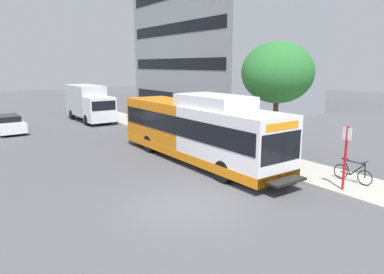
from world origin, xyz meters
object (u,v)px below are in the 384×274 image
at_px(box_truck_background, 89,102).
at_px(bus_stop_sign_pole, 346,153).
at_px(transit_bus, 197,130).
at_px(street_tree_near_stop, 277,73).
at_px(bicycle_parked, 353,173).
at_px(parked_car_far_lane, 9,124).

bearing_deg(box_truck_background, bus_stop_sign_pole, -85.52).
relative_size(transit_bus, bus_stop_sign_pole, 4.71).
bearing_deg(transit_bus, street_tree_near_stop, -26.24).
distance_m(bus_stop_sign_pole, bicycle_parked, 1.64).
height_order(bus_stop_sign_pole, parked_car_far_lane, bus_stop_sign_pole).
distance_m(bus_stop_sign_pole, parked_car_far_lane, 24.01).
bearing_deg(transit_bus, box_truck_background, 89.75).
relative_size(bicycle_parked, box_truck_background, 0.25).
bearing_deg(box_truck_background, transit_bus, -90.25).
xyz_separation_m(bus_stop_sign_pole, box_truck_background, (-1.90, 24.23, 0.09)).
distance_m(transit_bus, box_truck_background, 16.93).
relative_size(bus_stop_sign_pole, parked_car_far_lane, 0.58).
height_order(bicycle_parked, street_tree_near_stop, street_tree_near_stop).
bearing_deg(bicycle_parked, parked_car_far_lane, 114.65).
height_order(transit_bus, bus_stop_sign_pole, transit_bus).
distance_m(transit_bus, bicycle_parked, 7.77).
xyz_separation_m(parked_car_far_lane, box_truck_background, (6.99, 1.94, 1.08)).
height_order(transit_bus, bicycle_parked, transit_bus).
bearing_deg(transit_bus, bus_stop_sign_pole, -74.87).
relative_size(bicycle_parked, street_tree_near_stop, 0.28).
bearing_deg(bus_stop_sign_pole, transit_bus, 105.13).
bearing_deg(parked_car_far_lane, transit_bus, -65.22).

